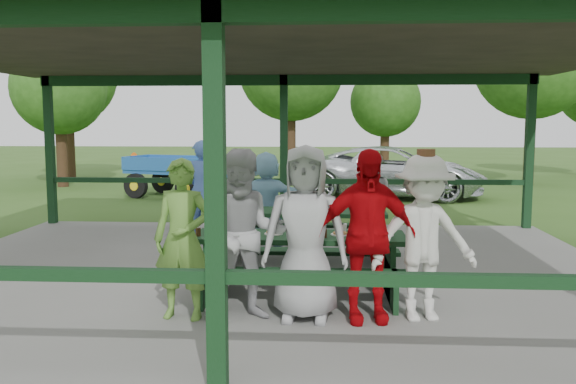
# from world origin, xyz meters

# --- Properties ---
(ground) EXTENTS (90.00, 90.00, 0.00)m
(ground) POSITION_xyz_m (0.00, 0.00, 0.00)
(ground) COLOR #305219
(ground) RESTS_ON ground
(concrete_slab) EXTENTS (10.00, 8.00, 0.10)m
(concrete_slab) POSITION_xyz_m (0.00, 0.00, 0.05)
(concrete_slab) COLOR slate
(concrete_slab) RESTS_ON ground
(pavilion_structure) EXTENTS (10.60, 8.60, 3.24)m
(pavilion_structure) POSITION_xyz_m (0.00, 0.00, 3.17)
(pavilion_structure) COLOR black
(pavilion_structure) RESTS_ON concrete_slab
(picnic_table_near) EXTENTS (2.50, 1.39, 0.75)m
(picnic_table_near) POSITION_xyz_m (0.53, -1.20, 0.57)
(picnic_table_near) COLOR black
(picnic_table_near) RESTS_ON concrete_slab
(picnic_table_far) EXTENTS (2.55, 1.39, 0.75)m
(picnic_table_far) POSITION_xyz_m (0.47, 0.80, 0.57)
(picnic_table_far) COLOR black
(picnic_table_far) RESTS_ON concrete_slab
(table_setting) EXTENTS (2.33, 0.45, 0.10)m
(table_setting) POSITION_xyz_m (0.55, -1.18, 0.88)
(table_setting) COLOR white
(table_setting) RESTS_ON picnic_table_near
(contestant_green) EXTENTS (0.66, 0.47, 1.71)m
(contestant_green) POSITION_xyz_m (-0.67, -2.10, 0.96)
(contestant_green) COLOR #598932
(contestant_green) RESTS_ON concrete_slab
(contestant_grey_left) EXTENTS (0.97, 0.80, 1.81)m
(contestant_grey_left) POSITION_xyz_m (-0.00, -2.08, 1.00)
(contestant_grey_left) COLOR #9C9C9E
(contestant_grey_left) RESTS_ON concrete_slab
(contestant_grey_mid) EXTENTS (0.93, 0.63, 1.85)m
(contestant_grey_mid) POSITION_xyz_m (0.62, -2.05, 1.03)
(contestant_grey_mid) COLOR #959597
(contestant_grey_mid) RESTS_ON concrete_slab
(contestant_red) EXTENTS (1.12, 0.59, 1.81)m
(contestant_red) POSITION_xyz_m (1.26, -2.07, 1.01)
(contestant_red) COLOR #B1040A
(contestant_red) RESTS_ON concrete_slab
(contestant_white_fedora) EXTENTS (1.23, 0.84, 1.81)m
(contestant_white_fedora) POSITION_xyz_m (1.86, -1.99, 0.98)
(contestant_white_fedora) COLOR silver
(contestant_white_fedora) RESTS_ON concrete_slab
(spectator_lblue) EXTENTS (1.49, 0.52, 1.59)m
(spectator_lblue) POSITION_xyz_m (-0.15, 1.77, 0.90)
(spectator_lblue) COLOR #8BBED7
(spectator_lblue) RESTS_ON concrete_slab
(spectator_blue) EXTENTS (0.74, 0.59, 1.77)m
(spectator_blue) POSITION_xyz_m (-1.34, 2.15, 0.98)
(spectator_blue) COLOR #4567B5
(spectator_blue) RESTS_ON concrete_slab
(spectator_grey) EXTENTS (0.79, 0.62, 1.60)m
(spectator_grey) POSITION_xyz_m (1.56, 1.51, 0.90)
(spectator_grey) COLOR gray
(spectator_grey) RESTS_ON concrete_slab
(pickup_truck) EXTENTS (5.64, 3.33, 1.47)m
(pickup_truck) POSITION_xyz_m (2.78, 9.44, 0.74)
(pickup_truck) COLOR silver
(pickup_truck) RESTS_ON ground
(farm_trailer) EXTENTS (3.65, 2.23, 1.27)m
(farm_trailer) POSITION_xyz_m (-3.57, 9.13, 0.63)
(farm_trailer) COLOR #1B5098
(farm_trailer) RESTS_ON ground
(tree_far_left) EXTENTS (3.68, 3.68, 5.75)m
(tree_far_left) POSITION_xyz_m (-8.95, 14.45, 3.89)
(tree_far_left) COLOR #332514
(tree_far_left) RESTS_ON ground
(tree_left) EXTENTS (3.90, 3.90, 6.09)m
(tree_left) POSITION_xyz_m (-0.46, 14.42, 4.12)
(tree_left) COLOR #332514
(tree_left) RESTS_ON ground
(tree_mid) EXTENTS (2.80, 2.80, 4.37)m
(tree_mid) POSITION_xyz_m (3.20, 16.32, 2.95)
(tree_mid) COLOR #332514
(tree_mid) RESTS_ON ground
(tree_right) EXTENTS (4.02, 4.02, 6.28)m
(tree_right) POSITION_xyz_m (7.87, 13.21, 4.25)
(tree_right) COLOR #332514
(tree_right) RESTS_ON ground
(tree_edge_left) EXTENTS (3.11, 3.11, 4.86)m
(tree_edge_left) POSITION_xyz_m (-8.03, 11.63, 3.28)
(tree_edge_left) COLOR #332514
(tree_edge_left) RESTS_ON ground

